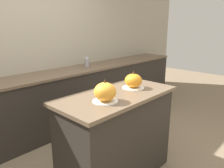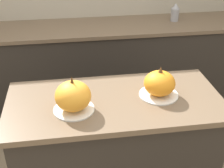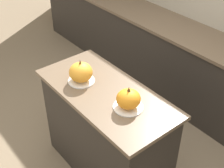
{
  "view_description": "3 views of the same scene",
  "coord_description": "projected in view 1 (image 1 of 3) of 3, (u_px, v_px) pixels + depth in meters",
  "views": [
    {
      "loc": [
        -1.54,
        -1.37,
        1.63
      ],
      "look_at": [
        -0.04,
        0.04,
        1.06
      ],
      "focal_mm": 35.0,
      "sensor_mm": 36.0,
      "label": 1
    },
    {
      "loc": [
        -0.25,
        -1.53,
        1.94
      ],
      "look_at": [
        -0.02,
        0.01,
        1.06
      ],
      "focal_mm": 50.0,
      "sensor_mm": 36.0,
      "label": 2
    },
    {
      "loc": [
        1.61,
        -1.24,
        2.51
      ],
      "look_at": [
        0.07,
        0.01,
        1.07
      ],
      "focal_mm": 50.0,
      "sensor_mm": 36.0,
      "label": 3
    }
  ],
  "objects": [
    {
      "name": "kitchen_island",
      "position": [
        117.0,
        137.0,
        2.29
      ],
      "size": [
        1.28,
        0.61,
        0.96
      ],
      "color": "#2D2823",
      "rests_on": "ground_plane"
    },
    {
      "name": "back_counter",
      "position": [
        45.0,
        105.0,
        3.24
      ],
      "size": [
        6.0,
        0.6,
        0.92
      ],
      "color": "#2D2823",
      "rests_on": "ground_plane"
    },
    {
      "name": "wall_back",
      "position": [
        30.0,
        50.0,
        3.25
      ],
      "size": [
        8.0,
        0.06,
        2.5
      ],
      "color": "#B2A893",
      "rests_on": "ground_plane"
    },
    {
      "name": "bottle_tall",
      "position": [
        87.0,
        61.0,
        3.73
      ],
      "size": [
        0.08,
        0.08,
        0.19
      ],
      "color": "#99999E",
      "rests_on": "back_counter"
    },
    {
      "name": "pumpkin_cake_left",
      "position": [
        105.0,
        92.0,
        1.92
      ],
      "size": [
        0.23,
        0.23,
        0.21
      ],
      "color": "white",
      "rests_on": "kitchen_island"
    },
    {
      "name": "pumpkin_cake_right",
      "position": [
        133.0,
        81.0,
        2.34
      ],
      "size": [
        0.24,
        0.24,
        0.19
      ],
      "color": "white",
      "rests_on": "kitchen_island"
    }
  ]
}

